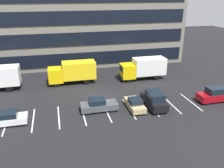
{
  "coord_description": "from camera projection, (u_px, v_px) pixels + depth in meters",
  "views": [
    {
      "loc": [
        -5.43,
        -29.28,
        13.36
      ],
      "look_at": [
        1.92,
        0.65,
        1.4
      ],
      "focal_mm": 38.33,
      "sensor_mm": 36.0,
      "label": 1
    }
  ],
  "objects": [
    {
      "name": "suv_black",
      "position": [
        154.0,
        100.0,
        29.2
      ],
      "size": [
        1.92,
        4.53,
        2.05
      ],
      "color": "black",
      "rests_on": "ground_plane"
    },
    {
      "name": "ground_plane",
      "position": [
        99.0,
        96.0,
        32.55
      ],
      "size": [
        120.0,
        120.0,
        0.0
      ],
      "primitive_type": "plane",
      "color": "black"
    },
    {
      "name": "sedan_tan",
      "position": [
        135.0,
        104.0,
        28.87
      ],
      "size": [
        1.64,
        3.92,
        1.41
      ],
      "color": "tan",
      "rests_on": "ground_plane"
    },
    {
      "name": "sedan_charcoal",
      "position": [
        99.0,
        105.0,
        28.44
      ],
      "size": [
        4.4,
        1.84,
        1.58
      ],
      "color": "#474C51",
      "rests_on": "ground_plane"
    },
    {
      "name": "lot_markings",
      "position": [
        107.0,
        111.0,
        28.49
      ],
      "size": [
        22.54,
        5.4,
        0.01
      ],
      "color": "silver",
      "rests_on": "ground_plane"
    },
    {
      "name": "box_truck_yellow",
      "position": [
        144.0,
        68.0,
        38.43
      ],
      "size": [
        7.39,
        2.45,
        3.43
      ],
      "color": "yellow",
      "rests_on": "ground_plane"
    },
    {
      "name": "sedan_white",
      "position": [
        8.0,
        119.0,
        25.48
      ],
      "size": [
        4.1,
        1.72,
        1.47
      ],
      "color": "white",
      "rests_on": "ground_plane"
    },
    {
      "name": "box_truck_yellow_all",
      "position": [
        73.0,
        71.0,
        36.64
      ],
      "size": [
        7.28,
        2.41,
        3.38
      ],
      "color": "yellow",
      "rests_on": "ground_plane"
    },
    {
      "name": "office_building",
      "position": [
        81.0,
        26.0,
        46.2
      ],
      "size": [
        38.79,
        10.55,
        14.4
      ],
      "color": "slate",
      "rests_on": "ground_plane"
    },
    {
      "name": "suv_maroon",
      "position": [
        214.0,
        95.0,
        30.81
      ],
      "size": [
        4.21,
        1.78,
        1.9
      ],
      "color": "maroon",
      "rests_on": "ground_plane"
    }
  ]
}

